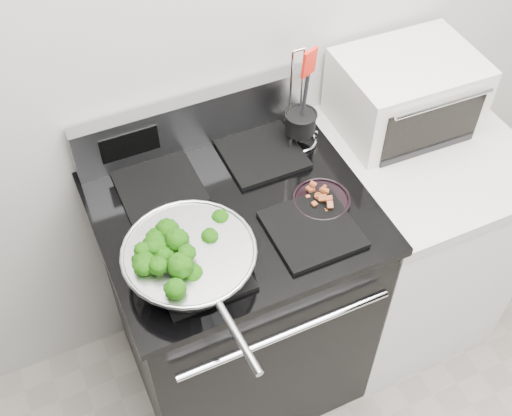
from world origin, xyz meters
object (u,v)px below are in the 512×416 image
bacon_plate (322,198)px  toaster_oven (406,93)px  utensil_holder (300,127)px  gas_range (236,295)px  skillet (190,259)px

bacon_plate → toaster_oven: 0.49m
bacon_plate → utensil_holder: 0.27m
gas_range → skillet: size_ratio=1.99×
gas_range → skillet: bearing=-139.4°
skillet → bacon_plate: 0.45m
skillet → toaster_oven: toaster_oven is taller
skillet → bacon_plate: (0.44, 0.08, -0.04)m
skillet → bacon_plate: skillet is taller
skillet → utensil_holder: bearing=30.4°
toaster_oven → gas_range: bearing=-166.4°
utensil_holder → toaster_oven: bearing=-25.7°
gas_range → bacon_plate: gas_range is taller
skillet → bacon_plate: size_ratio=3.31×
toaster_oven → utensil_holder: bearing=177.6°
gas_range → toaster_oven: bearing=12.0°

